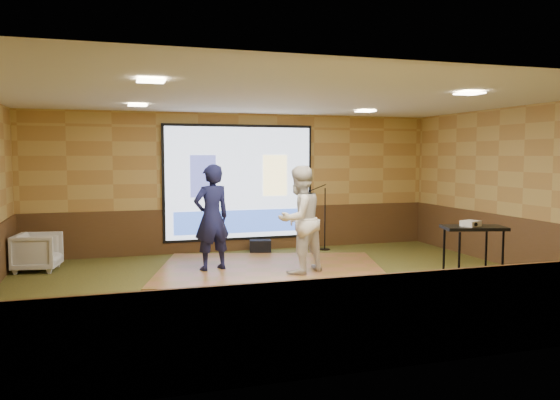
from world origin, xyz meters
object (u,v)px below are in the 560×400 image
object	(u,v)px
dance_floor	(271,269)
duffel_bag	(260,246)
banquet_chair	(38,252)
av_table	(473,245)
projector_screen	(240,184)
projector	(471,223)
mic_stand	(323,228)
player_right	(300,220)
player_left	(212,217)

from	to	relation	value
dance_floor	duffel_bag	world-z (taller)	duffel_bag
duffel_bag	banquet_chair	bearing A→B (deg)	-172.83
duffel_bag	av_table	bearing A→B (deg)	-59.42
banquet_chair	projector_screen	bearing A→B (deg)	-67.25
av_table	duffel_bag	world-z (taller)	av_table
projector	mic_stand	distance (m)	4.10
dance_floor	player_right	world-z (taller)	player_right
player_right	banquet_chair	distance (m)	4.80
duffel_bag	projector_screen	bearing A→B (deg)	131.41
projector_screen	dance_floor	world-z (taller)	projector_screen
player_right	mic_stand	bearing A→B (deg)	-146.24
dance_floor	banquet_chair	bearing A→B (deg)	164.21
player_right	banquet_chair	bearing A→B (deg)	-46.20
player_left	projector	size ratio (longest dim) A/B	7.16
projector_screen	projector	world-z (taller)	projector_screen
dance_floor	projector	distance (m)	3.61
dance_floor	projector	bearing A→B (deg)	-41.87
mic_stand	projector	bearing A→B (deg)	-67.29
player_left	player_right	distance (m)	1.59
av_table	player_left	bearing A→B (deg)	145.99
projector_screen	player_right	bearing A→B (deg)	-80.03
mic_stand	duffel_bag	bearing A→B (deg)	-171.69
av_table	projector	world-z (taller)	projector
dance_floor	projector_screen	bearing A→B (deg)	92.60
dance_floor	av_table	world-z (taller)	av_table
player_left	projector	distance (m)	4.40
player_left	banquet_chair	world-z (taller)	player_left
player_left	duffel_bag	size ratio (longest dim) A/B	4.25
dance_floor	player_right	xyz separation A→B (m)	(0.37, -0.53, 0.96)
projector	banquet_chair	size ratio (longest dim) A/B	0.35
projector_screen	projector	xyz separation A→B (m)	(2.67, -4.41, -0.44)
dance_floor	projector	xyz separation A→B (m)	(2.58, -2.31, 1.02)
player_right	banquet_chair	world-z (taller)	player_right
player_right	dance_floor	bearing A→B (deg)	-80.88
dance_floor	av_table	xyz separation A→B (m)	(2.63, -2.32, 0.68)
player_right	banquet_chair	size ratio (longest dim) A/B	2.48
projector	mic_stand	bearing A→B (deg)	81.80
mic_stand	player_left	bearing A→B (deg)	-141.55
projector	duffel_bag	xyz separation A→B (m)	(-2.32, 4.01, -0.90)
projector	projector_screen	bearing A→B (deg)	100.23
dance_floor	mic_stand	distance (m)	2.41
player_right	mic_stand	world-z (taller)	player_right
mic_stand	banquet_chair	xyz separation A→B (m)	(-5.76, -0.51, -0.15)
player_right	projector	bearing A→B (deg)	115.82
player_right	projector	distance (m)	2.83
av_table	mic_stand	size ratio (longest dim) A/B	0.67
projector_screen	av_table	size ratio (longest dim) A/B	3.35
player_right	projector	xyz separation A→B (m)	(2.21, -1.77, 0.06)
av_table	duffel_bag	distance (m)	4.70
av_table	projector	distance (m)	0.34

